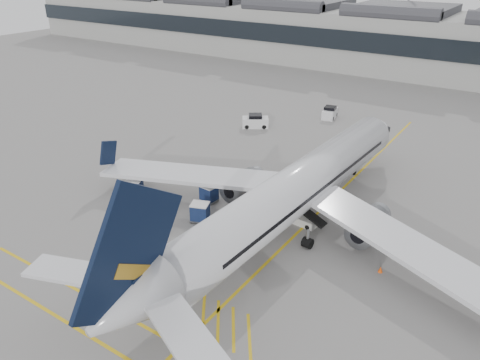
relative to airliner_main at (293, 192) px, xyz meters
The scene contains 16 objects.
ground 11.32m from the airliner_main, 146.73° to the right, with size 220.00×220.00×0.00m, color gray.
terminal 66.67m from the airliner_main, 97.80° to the left, with size 200.00×20.45×12.40m.
apron_markings 5.35m from the airliner_main, 76.74° to the left, with size 0.25×60.00×0.01m, color gold.
airliner_main is the anchor object (origin of this frame).
belt_loader 3.05m from the airliner_main, 89.90° to the left, with size 4.58×1.81×1.84m.
baggage_cart_a 8.38m from the airliner_main, 153.44° to the right, with size 2.01×1.84×1.72m.
baggage_cart_b 9.07m from the airliner_main, behind, with size 1.68×1.43×1.65m.
baggage_cart_c 7.05m from the airliner_main, 145.88° to the left, with size 2.08×1.81×1.96m.
baggage_cart_d 16.09m from the airliner_main, 168.39° to the right, with size 2.00×1.87×1.67m.
ramp_agent_a 4.45m from the airliner_main, 141.67° to the left, with size 0.71×0.47×1.95m, color orange.
ramp_agent_b 4.11m from the airliner_main, behind, with size 0.96×0.75×1.98m, color orange.
pushback_tug 12.21m from the airliner_main, 142.60° to the right, with size 2.60×2.16×1.25m.
safety_cone_nose 17.53m from the airliner_main, 92.56° to the left, with size 0.41×0.41×0.57m, color #F24C0A.
safety_cone_engine 9.38m from the airliner_main, 13.32° to the right, with size 0.35×0.35×0.49m, color #F24C0A.
service_van_left 26.05m from the airliner_main, 128.74° to the left, with size 3.89×3.40×1.80m.
service_van_mid 31.14m from the airliner_main, 107.62° to the left, with size 2.15×3.48×1.67m.
Camera 1 is at (24.60, -25.54, 21.48)m, focal length 35.00 mm.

